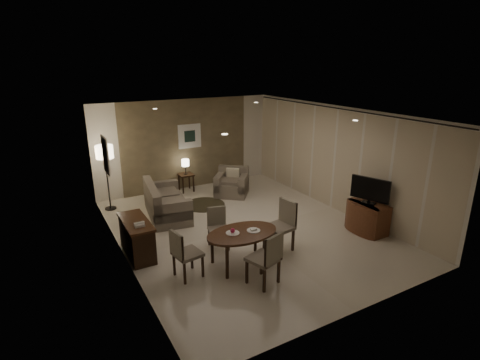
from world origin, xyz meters
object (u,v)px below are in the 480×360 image
chair_left (188,253)px  sofa (167,200)px  console_desk (137,238)px  side_table (186,183)px  chair_right (279,227)px  tv_cabinet (368,217)px  dining_table (242,248)px  floor_lamp (107,178)px  chair_far (218,229)px  chair_near (263,258)px  armchair (232,182)px

chair_left → sofa: 2.93m
console_desk → side_table: 3.91m
chair_left → side_table: bearing=-30.2°
chair_right → sofa: bearing=-161.7°
tv_cabinet → chair_right: bearing=173.1°
dining_table → sofa: size_ratio=0.79×
console_desk → floor_lamp: (0.01, 2.82, 0.49)m
console_desk → chair_far: 1.65m
sofa → floor_lamp: 1.72m
chair_right → side_table: (-0.31, 4.38, -0.26)m
chair_far → dining_table: bearing=-67.5°
tv_cabinet → dining_table: size_ratio=0.63×
chair_left → floor_lamp: (-0.59, 4.05, 0.39)m
chair_near → chair_right: chair_right is taller
armchair → chair_right: bearing=-62.7°
tv_cabinet → floor_lamp: bearing=138.5°
dining_table → tv_cabinet: bearing=-2.8°
chair_near → console_desk: bearing=-69.2°
console_desk → armchair: size_ratio=1.35×
chair_right → armchair: 3.48m
chair_far → side_table: size_ratio=1.60×
chair_near → chair_far: (-0.10, 1.55, -0.07)m
chair_right → armchair: bearing=159.9°
tv_cabinet → chair_right: size_ratio=0.86×
chair_near → armchair: size_ratio=1.12×
side_table → floor_lamp: 2.39m
tv_cabinet → chair_far: chair_far is taller
armchair → console_desk: bearing=-107.5°
dining_table → chair_right: bearing=7.2°
side_table → console_desk: bearing=-126.0°
armchair → side_table: bearing=175.6°
chair_near → floor_lamp: size_ratio=0.58×
chair_near → sofa: (-0.48, 3.73, -0.07)m
console_desk → chair_far: bearing=-19.0°
tv_cabinet → armchair: size_ratio=1.01×
side_table → dining_table: bearing=-98.0°
side_table → chair_far: bearing=-101.3°
chair_far → chair_right: (1.05, -0.69, 0.10)m
chair_left → sofa: (0.59, 2.87, -0.04)m
chair_near → side_table: size_ratio=1.87×
chair_right → side_table: 4.40m
dining_table → chair_far: chair_far is taller
dining_table → floor_lamp: floor_lamp is taller
chair_far → floor_lamp: size_ratio=0.50×
dining_table → chair_right: chair_right is taller
tv_cabinet → dining_table: (-3.22, 0.16, -0.02)m
chair_far → chair_left: 1.19m
console_desk → chair_right: size_ratio=1.14×
chair_far → chair_left: size_ratio=0.91×
chair_right → tv_cabinet: bearing=74.9°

